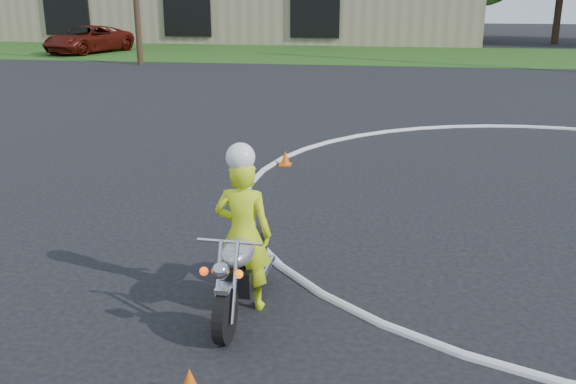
# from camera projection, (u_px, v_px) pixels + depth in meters

# --- Properties ---
(grass_strip) EXTENTS (120.00, 10.00, 0.02)m
(grass_strip) POSITION_uv_depth(u_px,v_px,m) (456.00, 56.00, 33.57)
(grass_strip) COLOR #1E4714
(grass_strip) RESTS_ON ground
(primary_motorcycle) EXTENTS (0.69, 1.98, 1.04)m
(primary_motorcycle) POSITION_uv_depth(u_px,v_px,m) (242.00, 270.00, 7.07)
(primary_motorcycle) COLOR black
(primary_motorcycle) RESTS_ON ground
(rider_primary_grp) EXTENTS (0.65, 0.44, 1.93)m
(rider_primary_grp) POSITION_uv_depth(u_px,v_px,m) (243.00, 230.00, 7.06)
(rider_primary_grp) COLOR #D4F119
(rider_primary_grp) RESTS_ON ground
(pickup_grp) EXTENTS (4.06, 5.75, 1.46)m
(pickup_grp) POSITION_uv_depth(u_px,v_px,m) (88.00, 39.00, 35.10)
(pickup_grp) COLOR #4D0E08
(pickup_grp) RESTS_ON ground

